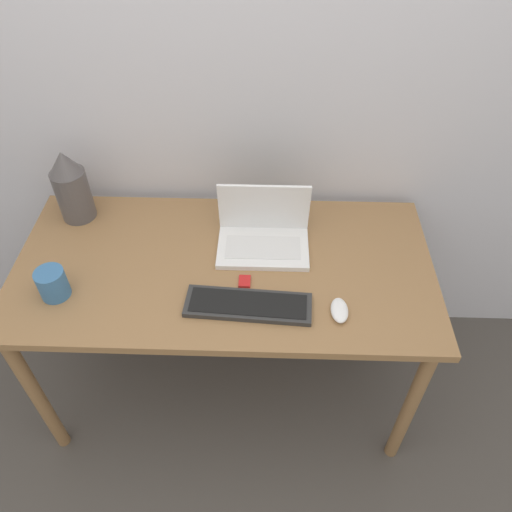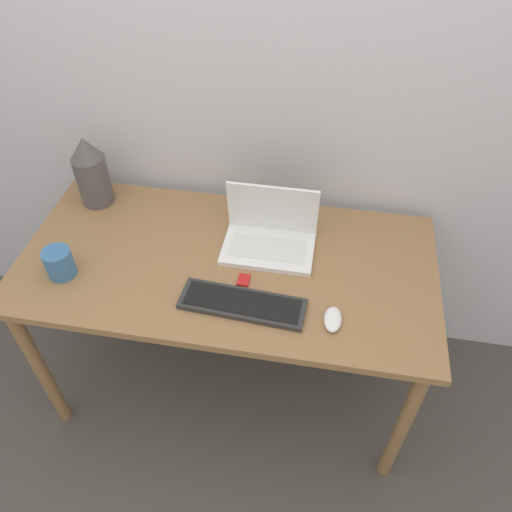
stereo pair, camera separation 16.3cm
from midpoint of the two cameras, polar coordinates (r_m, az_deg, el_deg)
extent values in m
plane|color=#4C4742|center=(2.21, -2.39, -21.81)|extent=(12.00, 12.00, 0.00)
cube|color=silver|center=(1.83, 1.70, 19.71)|extent=(6.00, 0.05, 2.50)
cube|color=olive|center=(1.77, -0.74, -1.01)|extent=(1.47, 0.73, 0.03)
cylinder|color=olive|center=(2.10, -21.37, -12.03)|extent=(0.05, 0.05, 0.74)
cylinder|color=olive|center=(1.94, 18.84, -18.12)|extent=(0.05, 0.05, 0.74)
cylinder|color=olive|center=(2.43, -15.31, -0.16)|extent=(0.05, 0.05, 0.74)
cylinder|color=olive|center=(2.29, 17.88, -4.32)|extent=(0.05, 0.05, 0.74)
cube|color=white|center=(1.79, 4.01, 0.73)|extent=(0.33, 0.21, 0.02)
cube|color=silver|center=(1.78, 3.99, 0.76)|extent=(0.27, 0.12, 0.00)
cube|color=white|center=(1.78, 4.54, 5.32)|extent=(0.33, 0.04, 0.21)
cube|color=black|center=(1.79, 4.59, 5.57)|extent=(0.29, 0.03, 0.18)
cube|color=#2D2D2D|center=(1.61, 1.34, -5.65)|extent=(0.42, 0.15, 0.02)
cube|color=black|center=(1.61, 1.35, -5.42)|extent=(0.38, 0.12, 0.00)
ellipsoid|color=white|center=(1.60, 11.70, -7.26)|extent=(0.06, 0.10, 0.03)
cylinder|color=#514C4C|center=(2.02, -15.90, 8.26)|extent=(0.13, 0.13, 0.20)
cone|color=#514C4C|center=(1.95, -16.74, 11.64)|extent=(0.12, 0.12, 0.09)
cube|color=red|center=(1.69, 1.35, -2.92)|extent=(0.04, 0.05, 0.01)
cylinder|color=teal|center=(1.78, -19.17, -0.88)|extent=(0.10, 0.10, 0.10)
camera|label=1|loc=(0.08, -87.13, 2.85)|focal=35.00mm
camera|label=2|loc=(0.08, 92.87, -2.85)|focal=35.00mm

